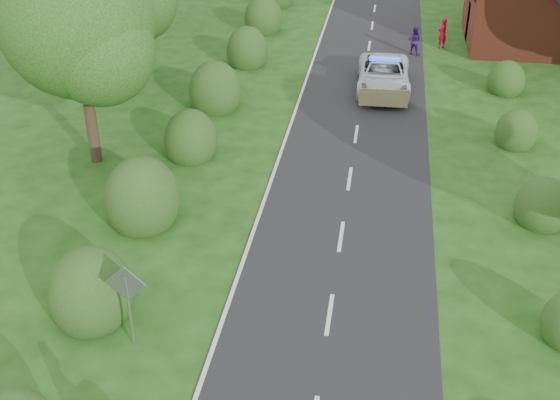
% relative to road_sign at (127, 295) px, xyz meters
% --- Properties ---
extents(road, '(6.00, 70.00, 0.02)m').
position_rel_road_sign_xyz_m(road, '(5.00, 13.00, -1.64)').
color(road, black).
rests_on(road, ground).
extents(road_markings, '(4.96, 70.00, 0.01)m').
position_rel_road_sign_xyz_m(road_markings, '(3.40, 10.93, -1.63)').
color(road_markings, white).
rests_on(road_markings, road).
extents(hedgerow_left, '(2.75, 50.41, 3.00)m').
position_rel_road_sign_xyz_m(hedgerow_left, '(-1.51, 9.69, -0.91)').
color(hedgerow_left, '#29401A').
rests_on(hedgerow_left, ground).
extents(hedgerow_right, '(2.10, 45.78, 2.10)m').
position_rel_road_sign_xyz_m(hedgerow_right, '(11.60, 9.21, -1.10)').
color(hedgerow_right, '#29401A').
rests_on(hedgerow_right, ground).
extents(tree_left_a, '(5.74, 5.60, 8.38)m').
position_rel_road_sign_xyz_m(tree_left_a, '(-4.75, 9.86, 3.69)').
color(tree_left_a, '#332316').
rests_on(tree_left_a, ground).
extents(road_sign, '(1.06, 0.08, 2.53)m').
position_rel_road_sign_xyz_m(road_sign, '(0.00, 0.00, 0.00)').
color(road_sign, gray).
rests_on(road_sign, ground).
extents(police_van, '(2.64, 5.49, 1.64)m').
position_rel_road_sign_xyz_m(police_van, '(5.95, 19.31, -0.91)').
color(police_van, silver).
rests_on(police_van, ground).
extents(pedestrian_red, '(0.72, 0.71, 1.68)m').
position_rel_road_sign_xyz_m(pedestrian_red, '(9.03, 26.32, -0.82)').
color(pedestrian_red, '#AE0521').
rests_on(pedestrian_red, ground).
extents(pedestrian_purple, '(0.91, 0.81, 1.55)m').
position_rel_road_sign_xyz_m(pedestrian_purple, '(7.48, 24.95, -0.88)').
color(pedestrian_purple, '#2E155B').
rests_on(pedestrian_purple, ground).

